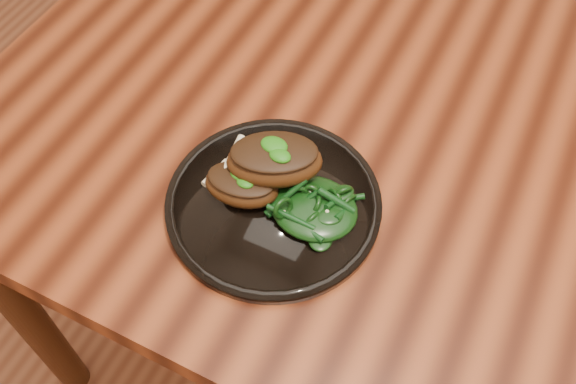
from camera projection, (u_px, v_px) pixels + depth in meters
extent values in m
cube|color=black|center=(556.00, 203.00, 0.82)|extent=(1.60, 0.80, 0.04)
cylinder|color=#341A0B|center=(23.00, 310.00, 1.14)|extent=(0.06, 0.06, 0.71)
cylinder|color=#341A0B|center=(215.00, 68.00, 1.49)|extent=(0.06, 0.06, 0.71)
cylinder|color=black|center=(274.00, 204.00, 0.78)|extent=(0.26, 0.26, 0.02)
torus|color=black|center=(274.00, 203.00, 0.78)|extent=(0.26, 0.26, 0.01)
cylinder|color=black|center=(274.00, 202.00, 0.78)|extent=(0.17, 0.17, 0.00)
ellipsoid|color=#40210C|center=(242.00, 186.00, 0.77)|extent=(0.10, 0.07, 0.04)
ellipsoid|color=black|center=(241.00, 179.00, 0.76)|extent=(0.09, 0.06, 0.01)
cylinder|color=beige|center=(216.00, 173.00, 0.79)|extent=(0.02, 0.05, 0.01)
ellipsoid|color=#0E4C08|center=(241.00, 177.00, 0.75)|extent=(0.03, 0.02, 0.01)
ellipsoid|color=#40210C|center=(274.00, 161.00, 0.76)|extent=(0.14, 0.12, 0.04)
ellipsoid|color=black|center=(274.00, 152.00, 0.75)|extent=(0.12, 0.10, 0.01)
cylinder|color=beige|center=(234.00, 154.00, 0.78)|extent=(0.02, 0.06, 0.01)
ellipsoid|color=#0E4C08|center=(274.00, 148.00, 0.74)|extent=(0.03, 0.02, 0.01)
ellipsoid|color=#0E4C08|center=(271.00, 157.00, 0.81)|extent=(0.08, 0.06, 0.01)
ellipsoid|color=black|center=(314.00, 208.00, 0.76)|extent=(0.11, 0.09, 0.02)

